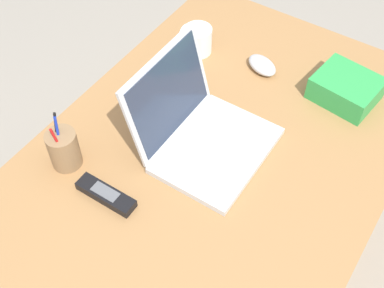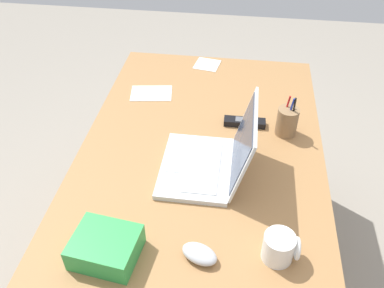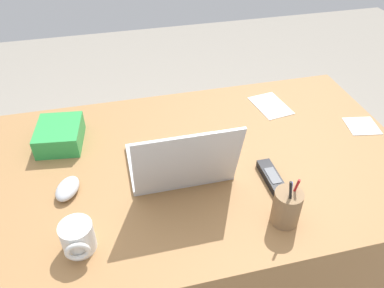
# 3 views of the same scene
# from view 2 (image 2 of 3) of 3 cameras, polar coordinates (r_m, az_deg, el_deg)

# --- Properties ---
(ground_plane) EXTENTS (6.00, 6.00, 0.00)m
(ground_plane) POSITION_cam_2_polar(r_m,az_deg,el_deg) (2.03, 0.86, -17.39)
(ground_plane) COLOR gray
(desk) EXTENTS (1.43, 0.87, 0.75)m
(desk) POSITION_cam_2_polar(r_m,az_deg,el_deg) (1.73, 0.98, -10.76)
(desk) COLOR #9E7042
(desk) RESTS_ON ground
(laptop) EXTENTS (0.32, 0.30, 0.25)m
(laptop) POSITION_cam_2_polar(r_m,az_deg,el_deg) (1.36, 2.69, -2.14)
(laptop) COLOR silver
(laptop) RESTS_ON desk
(computer_mouse) EXTENTS (0.10, 0.12, 0.04)m
(computer_mouse) POSITION_cam_2_polar(r_m,az_deg,el_deg) (1.16, 1.05, -15.02)
(computer_mouse) COLOR silver
(computer_mouse) RESTS_ON desk
(coffee_mug_white) EXTENTS (0.09, 0.10, 0.09)m
(coffee_mug_white) POSITION_cam_2_polar(r_m,az_deg,el_deg) (1.16, 12.08, -13.87)
(coffee_mug_white) COLOR white
(coffee_mug_white) RESTS_ON desk
(cordless_phone) EXTENTS (0.05, 0.16, 0.03)m
(cordless_phone) POSITION_cam_2_polar(r_m,az_deg,el_deg) (1.59, 7.32, 3.03)
(cordless_phone) COLOR black
(cordless_phone) RESTS_ON desk
(pen_holder) EXTENTS (0.08, 0.08, 0.17)m
(pen_holder) POSITION_cam_2_polar(r_m,az_deg,el_deg) (1.55, 13.07, 3.10)
(pen_holder) COLOR olive
(pen_holder) RESTS_ON desk
(snack_bag) EXTENTS (0.17, 0.19, 0.07)m
(snack_bag) POSITION_cam_2_polar(r_m,az_deg,el_deg) (1.17, -11.91, -13.84)
(snack_bag) COLOR green
(snack_bag) RESTS_ON desk
(paper_note_near_laptop) EXTENTS (0.13, 0.13, 0.00)m
(paper_note_near_laptop) POSITION_cam_2_polar(r_m,az_deg,el_deg) (1.98, 2.12, 10.98)
(paper_note_near_laptop) COLOR white
(paper_note_near_laptop) RESTS_ON desk
(paper_note_left) EXTENTS (0.14, 0.19, 0.00)m
(paper_note_left) POSITION_cam_2_polar(r_m,az_deg,el_deg) (1.77, -5.67, 7.03)
(paper_note_left) COLOR white
(paper_note_left) RESTS_ON desk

